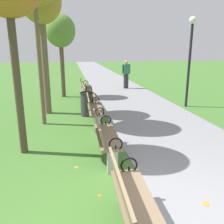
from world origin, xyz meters
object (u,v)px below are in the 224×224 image
object	(u,v)px
trash_bin	(87,104)
park_bench_2	(105,136)
park_bench_1	(133,203)
tree_4	(60,32)
park_bench_5	(85,87)
pedestrian_walking	(126,73)
lamp_post	(190,49)
park_bench_4	(88,95)
park_bench_3	(94,109)
tree_3	(41,5)

from	to	relation	value
trash_bin	park_bench_2	bearing A→B (deg)	-87.49
park_bench_1	tree_4	xyz separation A→B (m)	(-1.03, 9.30, 2.56)
park_bench_5	pedestrian_walking	xyz separation A→B (m)	(2.56, 2.19, 0.44)
trash_bin	lamp_post	size ratio (longest dim) A/B	0.24
park_bench_4	trash_bin	world-z (taller)	park_bench_4
park_bench_3	pedestrian_walking	xyz separation A→B (m)	(2.56, 6.47, 0.44)
park_bench_1	lamp_post	size ratio (longest dim) A/B	0.46
park_bench_2	lamp_post	distance (m)	5.93
park_bench_5	tree_4	xyz separation A→B (m)	(-1.03, 0.32, 2.56)
park_bench_1	lamp_post	distance (m)	7.72
lamp_post	pedestrian_walking	bearing A→B (deg)	106.25
lamp_post	park_bench_5	bearing A→B (deg)	146.60
park_bench_2	tree_4	size ratio (longest dim) A/B	0.42
tree_4	pedestrian_walking	xyz separation A→B (m)	(3.59, 1.86, -2.12)
tree_4	pedestrian_walking	size ratio (longest dim) A/B	2.39
park_bench_3	park_bench_5	xyz separation A→B (m)	(-0.00, 4.28, 0.00)
pedestrian_walking	tree_4	bearing A→B (deg)	-152.58
tree_3	tree_4	distance (m)	3.12
park_bench_1	tree_4	size ratio (longest dim) A/B	0.42
park_bench_1	park_bench_3	bearing A→B (deg)	90.00
trash_bin	pedestrian_walking	bearing A→B (deg)	63.59
park_bench_3	park_bench_5	bearing A→B (deg)	90.00
park_bench_4	tree_3	bearing A→B (deg)	-155.89
park_bench_3	lamp_post	xyz separation A→B (m)	(3.96, 1.67, 1.82)
park_bench_1	park_bench_3	world-z (taller)	same
tree_4	lamp_post	xyz separation A→B (m)	(4.99, -2.93, -0.74)
park_bench_1	tree_3	world-z (taller)	tree_3
park_bench_5	tree_4	bearing A→B (deg)	162.50
park_bench_5	pedestrian_walking	size ratio (longest dim) A/B	0.99
park_bench_2	pedestrian_walking	distance (m)	9.19
tree_4	park_bench_3	bearing A→B (deg)	-77.40
lamp_post	tree_4	bearing A→B (deg)	149.53
park_bench_4	park_bench_3	bearing A→B (deg)	-90.00
park_bench_5	park_bench_2	bearing A→B (deg)	-90.00
tree_4	tree_3	bearing A→B (deg)	-99.35
park_bench_2	tree_3	world-z (taller)	tree_3
pedestrian_walking	trash_bin	xyz separation A→B (m)	(-2.71, -5.45, -0.50)
tree_3	tree_4	world-z (taller)	tree_3
park_bench_4	pedestrian_walking	world-z (taller)	pedestrian_walking
park_bench_3	park_bench_5	size ratio (longest dim) A/B	1.00
park_bench_5	park_bench_3	bearing A→B (deg)	-90.00
park_bench_3	tree_4	size ratio (longest dim) A/B	0.42
tree_4	pedestrian_walking	world-z (taller)	tree_4
tree_4	park_bench_4	bearing A→B (deg)	-66.08
park_bench_2	tree_4	xyz separation A→B (m)	(-1.03, 6.95, 2.56)
park_bench_1	park_bench_3	xyz separation A→B (m)	(0.00, 4.70, 0.00)
tree_4	trash_bin	xyz separation A→B (m)	(0.88, -3.59, -2.62)
park_bench_2	park_bench_1	bearing A→B (deg)	-90.00
park_bench_3	tree_3	size ratio (longest dim) A/B	0.35
park_bench_2	lamp_post	world-z (taller)	lamp_post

